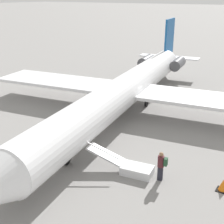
% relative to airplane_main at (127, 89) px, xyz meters
% --- Properties ---
extents(ground_plane, '(600.00, 600.00, 0.00)m').
position_rel_airplane_main_xyz_m(ground_plane, '(1.00, 0.16, -2.09)').
color(ground_plane, gray).
extents(airplane_main, '(34.47, 26.60, 7.01)m').
position_rel_airplane_main_xyz_m(airplane_main, '(0.00, 0.00, 0.00)').
color(airplane_main, white).
rests_on(airplane_main, ground).
extents(boarding_stairs, '(1.64, 4.12, 1.73)m').
position_rel_airplane_main_xyz_m(boarding_stairs, '(8.73, 5.28, -1.71)').
color(boarding_stairs, silver).
rests_on(boarding_stairs, ground).
extents(passenger, '(0.37, 0.56, 1.74)m').
position_rel_airplane_main_xyz_m(passenger, '(8.48, 7.09, -1.09)').
color(passenger, '#23232D').
rests_on(passenger, ground).
extents(traffic_cone_near_stairs, '(0.60, 0.60, 0.66)m').
position_rel_airplane_main_xyz_m(traffic_cone_near_stairs, '(7.61, 10.26, -1.78)').
color(traffic_cone_near_stairs, black).
rests_on(traffic_cone_near_stairs, ground).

